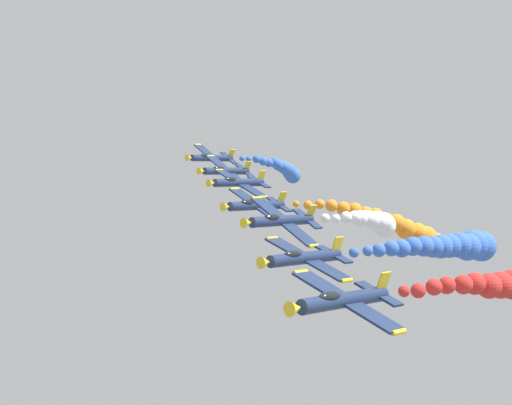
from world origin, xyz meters
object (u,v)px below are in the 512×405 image
object	(u,v)px
airplane_left_inner	(304,258)
airplane_trailing	(226,171)
airplane_left_outer	(256,205)
airplane_lead	(343,300)
airplane_high_slot	(211,158)
airplane_right_outer	(238,182)
airplane_right_inner	(281,221)

from	to	relation	value
airplane_left_inner	airplane_trailing	world-z (taller)	airplane_trailing
airplane_left_outer	airplane_trailing	world-z (taller)	airplane_trailing
airplane_trailing	airplane_lead	bearing A→B (deg)	141.57
airplane_trailing	airplane_high_slot	world-z (taller)	airplane_high_slot
airplane_left_outer	airplane_high_slot	bearing A→B (deg)	-36.76
airplane_right_outer	airplane_trailing	xyz separation A→B (m)	(11.45, -8.87, 1.53)
airplane_left_outer	airplane_high_slot	world-z (taller)	airplane_high_slot
airplane_right_inner	airplane_trailing	distance (m)	45.05
airplane_left_inner	airplane_trailing	xyz separation A→B (m)	(46.90, -36.40, 7.48)
airplane_right_inner	airplane_right_outer	size ratio (longest dim) A/B	1.00
airplane_trailing	airplane_high_slot	distance (m)	15.53
airplane_right_outer	airplane_lead	bearing A→B (deg)	141.42
airplane_left_inner	airplane_high_slot	xyz separation A→B (m)	(59.42, -45.34, 9.62)
airplane_trailing	airplane_left_inner	bearing A→B (deg)	142.18
airplane_lead	airplane_trailing	distance (m)	77.20
airplane_left_outer	airplane_lead	bearing A→B (deg)	140.94
airplane_left_inner	airplane_high_slot	distance (m)	75.35
airplane_lead	airplane_trailing	size ratio (longest dim) A/B	1.00
airplane_left_inner	airplane_left_outer	world-z (taller)	airplane_left_outer
airplane_left_outer	airplane_left_inner	bearing A→B (deg)	141.78
airplane_right_inner	airplane_right_outer	distance (m)	30.48
airplane_right_outer	airplane_trailing	distance (m)	14.57
airplane_trailing	airplane_right_inner	bearing A→B (deg)	142.89
airplane_left_inner	airplane_left_outer	bearing A→B (deg)	-38.22
airplane_lead	airplane_left_outer	distance (m)	47.54
airplane_left_inner	airplane_right_outer	size ratio (longest dim) A/B	1.00
airplane_left_inner	airplane_trailing	bearing A→B (deg)	-37.82
airplane_lead	airplane_right_outer	xyz separation A→B (m)	(48.64, -38.80, 7.17)
airplane_lead	airplane_right_inner	size ratio (longest dim) A/B	1.00
airplane_right_outer	airplane_high_slot	bearing A→B (deg)	-36.61
airplane_left_inner	airplane_trailing	distance (m)	59.84
airplane_left_outer	airplane_right_outer	bearing A→B (deg)	-37.07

